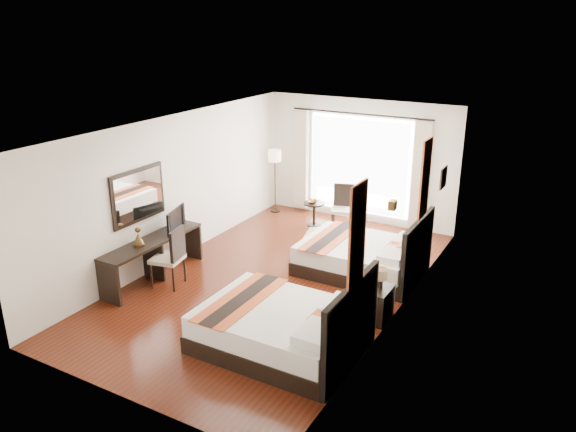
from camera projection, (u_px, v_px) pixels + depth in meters
The scene contains 29 objects.
floor at pixel (276, 281), 10.10m from camera, with size 4.50×7.50×0.01m, color #38160A.
ceiling at pixel (275, 127), 9.16m from camera, with size 4.50×7.50×0.02m, color white.
wall_headboard at pixel (402, 231), 8.59m from camera, with size 0.01×7.50×2.80m, color silver.
wall_desk at pixel (174, 189), 10.66m from camera, with size 0.01×7.50×2.80m, color silver.
wall_window at pixel (360, 161), 12.70m from camera, with size 4.50×0.01×2.80m, color silver.
wall_entry at pixel (114, 298), 6.56m from camera, with size 4.50×0.01×2.80m, color silver.
window_glass at pixel (359, 165), 12.72m from camera, with size 2.40×0.02×2.20m, color white.
sheer_curtain at pixel (358, 166), 12.67m from camera, with size 2.30×0.02×2.10m, color white.
drape_left at pixel (301, 160), 13.32m from camera, with size 0.35×0.14×2.35m, color #C1AE95.
drape_right at pixel (420, 176), 11.98m from camera, with size 0.35×0.14×2.35m, color #C1AE95.
art_panel_near at pixel (357, 235), 6.95m from camera, with size 0.03×0.50×1.35m, color maroon.
art_panel_far at pixel (425, 179), 9.34m from camera, with size 0.03×0.50×1.35m, color maroon.
wall_sconce at pixel (393, 205), 8.14m from camera, with size 0.10×0.14×0.14m, color #433118.
mirror_frame at pixel (138, 195), 9.80m from camera, with size 0.04×1.25×0.95m, color black.
mirror_glass at pixel (139, 195), 9.79m from camera, with size 0.01×1.12×0.82m, color white.
bed_near at pixel (284, 327), 7.98m from camera, with size 2.26×1.76×1.27m.
bed_far at pixel (364, 256), 10.35m from camera, with size 2.17×1.69×1.22m.
nightstand at pixel (375, 303), 8.78m from camera, with size 0.45×0.55×0.53m, color black.
table_lamp at pixel (380, 275), 8.64m from camera, with size 0.22×0.22×0.34m.
vase at pixel (371, 290), 8.54m from camera, with size 0.13×0.13×0.14m, color black.
console_desk at pixel (154, 259), 10.09m from camera, with size 0.50×2.20×0.76m, color black.
television at pixel (172, 219), 10.33m from camera, with size 0.74×0.10×0.43m, color black.
bronze_figurine at pixel (138, 238), 9.65m from camera, with size 0.20×0.20×0.30m, color #433118, non-canonical shape.
desk_chair at pixel (169, 268), 9.85m from camera, with size 0.60×0.60×1.08m.
floor_lamp at pixel (275, 160), 13.26m from camera, with size 0.31×0.31×1.53m.
side_table at pixel (314, 214), 12.69m from camera, with size 0.47×0.47×0.54m, color black.
fruit_bowl at pixel (313, 202), 12.57m from camera, with size 0.20×0.20×0.05m, color #4E2A1B.
window_chair at pixel (342, 217), 12.42m from camera, with size 0.60×0.60×1.02m.
jute_rug at pixel (332, 234), 12.24m from camera, with size 1.12×0.76×0.01m, color tan.
Camera 1 is at (4.64, -7.84, 4.52)m, focal length 35.00 mm.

